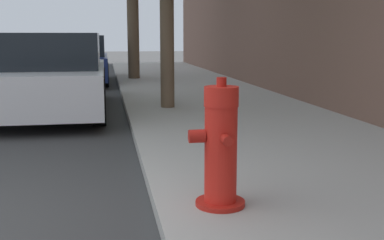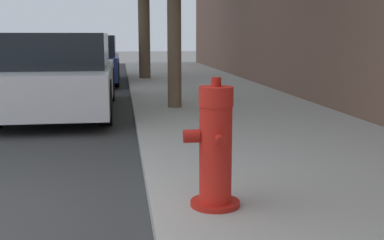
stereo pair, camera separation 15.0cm
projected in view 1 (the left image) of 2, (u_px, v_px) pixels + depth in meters
fire_hydrant at (220, 148)px, 3.52m from camera, size 0.42×0.43×0.96m
parked_car_near at (52, 75)px, 8.45m from camera, size 1.85×4.57×1.41m
parked_car_mid at (75, 60)px, 13.78m from camera, size 1.84×4.14×1.37m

